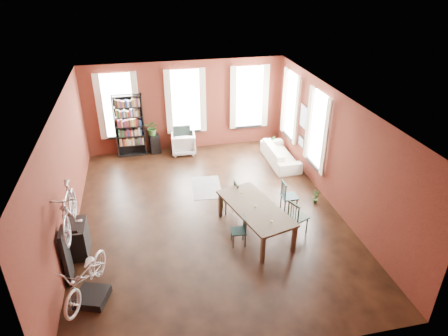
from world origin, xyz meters
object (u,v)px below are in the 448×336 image
object	(u,v)px
dining_chair_c	(298,217)
bike_trainer	(92,297)
dining_chair_a	(238,231)
console_table	(79,239)
cream_sofa	(281,152)
dining_chair_b	(230,197)
dining_chair_d	(289,196)
dining_table	(255,220)
bicycle_floor	(83,261)
plant_stand	(155,144)
white_armchair	(183,142)
bookshelf	(130,126)

from	to	relation	value
dining_chair_c	bike_trainer	bearing A→B (deg)	81.18
dining_chair_a	console_table	world-z (taller)	console_table
console_table	cream_sofa	bearing A→B (deg)	29.33
dining_chair_b	dining_chair_d	xyz separation A→B (m)	(1.60, -0.33, 0.02)
dining_table	bicycle_floor	xyz separation A→B (m)	(-3.93, -1.50, 0.65)
plant_stand	dining_chair_c	bearing A→B (deg)	-59.36
console_table	plant_stand	bearing A→B (deg)	68.21
dining_chair_c	white_armchair	world-z (taller)	dining_chair_c
bike_trainer	plant_stand	distance (m)	7.05
console_table	plant_stand	world-z (taller)	console_table
bike_trainer	plant_stand	world-z (taller)	plant_stand
white_armchair	cream_sofa	size ratio (longest dim) A/B	0.41
dining_chair_c	dining_chair_d	distance (m)	0.98
cream_sofa	bike_trainer	bearing A→B (deg)	131.26
dining_chair_a	bookshelf	world-z (taller)	bookshelf
dining_table	white_armchair	world-z (taller)	white_armchair
dining_chair_a	console_table	bearing A→B (deg)	-92.32
dining_chair_c	dining_chair_b	bearing A→B (deg)	24.82
dining_chair_a	plant_stand	world-z (taller)	dining_chair_a
bicycle_floor	console_table	bearing A→B (deg)	122.97
dining_chair_a	white_armchair	distance (m)	5.49
bike_trainer	bicycle_floor	distance (m)	0.96
dining_chair_b	dining_chair_c	xyz separation A→B (m)	(1.47, -1.30, 0.03)
bike_trainer	dining_chair_c	bearing A→B (deg)	14.82
cream_sofa	bookshelf	bearing A→B (deg)	71.05
dining_chair_a	dining_chair_b	bearing A→B (deg)	-179.80
dining_chair_c	plant_stand	distance (m)	6.42
white_armchair	console_table	bearing A→B (deg)	62.51
console_table	bicycle_floor	distance (m)	1.78
dining_chair_a	bookshelf	bearing A→B (deg)	-151.45
dining_chair_b	dining_chair_c	world-z (taller)	dining_chair_c
console_table	dining_chair_c	bearing A→B (deg)	-3.42
dining_chair_a	bicycle_floor	bearing A→B (deg)	-66.58
bookshelf	cream_sofa	xyz separation A→B (m)	(4.95, -1.70, -0.69)
dining_chair_a	bookshelf	distance (m)	6.24
bicycle_floor	dining_chair_d	bearing A→B (deg)	44.95
dining_chair_c	white_armchair	xyz separation A→B (m)	(-2.26, 5.28, -0.03)
dining_chair_a	cream_sofa	xyz separation A→B (m)	(2.47, 3.98, 0.02)
bicycle_floor	plant_stand	bearing A→B (deg)	96.78
plant_stand	dining_table	bearing A→B (deg)	-67.59
white_armchair	bike_trainer	world-z (taller)	white_armchair
dining_chair_c	cream_sofa	distance (m)	3.92
dining_chair_c	cream_sofa	bearing A→B (deg)	-36.62
dining_chair_a	dining_chair_d	bearing A→B (deg)	128.43
dining_chair_b	dining_chair_d	distance (m)	1.63
bike_trainer	bicycle_floor	world-z (taller)	bicycle_floor
bookshelf	white_armchair	size ratio (longest dim) A/B	2.58
dining_chair_b	bicycle_floor	distance (m)	4.43
dining_table	cream_sofa	distance (m)	4.12
dining_table	plant_stand	bearing A→B (deg)	96.96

